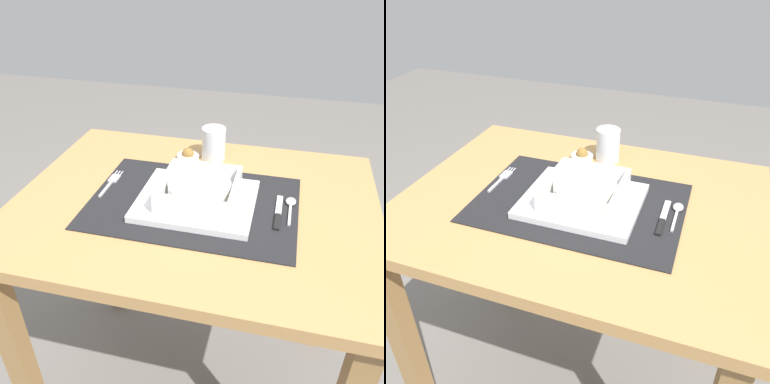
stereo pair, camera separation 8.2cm
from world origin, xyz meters
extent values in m
cube|color=#B2844C|center=(0.00, 0.00, 0.73)|extent=(0.86, 0.66, 0.03)
cube|color=olive|center=(-0.38, -0.28, 0.36)|extent=(0.05, 0.05, 0.71)
cube|color=olive|center=(-0.38, 0.28, 0.36)|extent=(0.05, 0.05, 0.71)
cube|color=olive|center=(0.38, 0.28, 0.36)|extent=(0.05, 0.05, 0.71)
cube|color=black|center=(0.00, -0.01, 0.74)|extent=(0.48, 0.34, 0.00)
cube|color=white|center=(0.01, -0.02, 0.75)|extent=(0.27, 0.22, 0.02)
cube|color=white|center=(0.02, -0.02, 0.77)|extent=(0.17, 0.17, 0.01)
cube|color=white|center=(-0.07, -0.02, 0.79)|extent=(0.01, 0.17, 0.04)
cube|color=white|center=(0.10, -0.02, 0.79)|extent=(0.01, 0.17, 0.04)
cube|color=white|center=(0.02, -0.10, 0.79)|extent=(0.15, 0.01, 0.04)
cube|color=white|center=(0.02, 0.06, 0.79)|extent=(0.15, 0.01, 0.04)
cylinder|color=silver|center=(0.02, -0.02, 0.79)|extent=(0.14, 0.14, 0.03)
cube|color=silver|center=(-0.22, -0.01, 0.75)|extent=(0.01, 0.07, 0.00)
cube|color=silver|center=(-0.22, 0.04, 0.75)|extent=(0.02, 0.04, 0.00)
cylinder|color=silver|center=(-0.23, 0.07, 0.75)|extent=(0.00, 0.02, 0.00)
cylinder|color=silver|center=(-0.22, 0.07, 0.75)|extent=(0.00, 0.02, 0.00)
cylinder|color=silver|center=(-0.21, 0.07, 0.75)|extent=(0.00, 0.02, 0.00)
cube|color=silver|center=(0.22, -0.02, 0.75)|extent=(0.01, 0.08, 0.00)
ellipsoid|color=silver|center=(0.22, 0.04, 0.75)|extent=(0.02, 0.03, 0.01)
cube|color=black|center=(0.20, -0.05, 0.75)|extent=(0.01, 0.06, 0.01)
cube|color=silver|center=(0.20, 0.02, 0.75)|extent=(0.01, 0.08, 0.00)
cylinder|color=white|center=(0.00, 0.22, 0.79)|extent=(0.07, 0.07, 0.09)
cylinder|color=gold|center=(0.00, 0.22, 0.77)|extent=(0.05, 0.05, 0.04)
cylinder|color=white|center=(-0.07, 0.20, 0.75)|extent=(0.06, 0.06, 0.01)
sphere|color=olive|center=(-0.07, 0.20, 0.76)|extent=(0.03, 0.03, 0.03)
camera|label=1|loc=(0.19, -0.79, 1.28)|focal=38.33mm
camera|label=2|loc=(0.27, -0.77, 1.28)|focal=38.33mm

